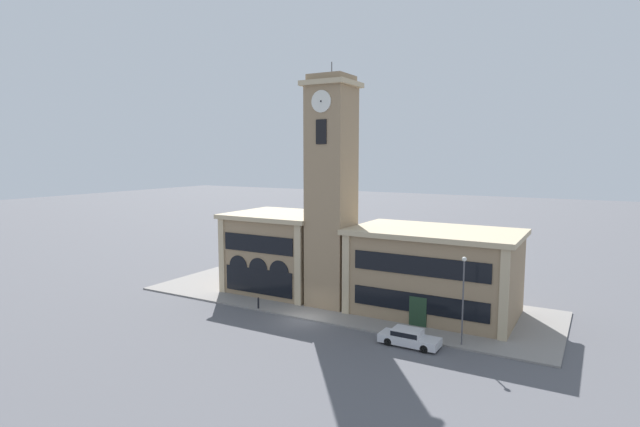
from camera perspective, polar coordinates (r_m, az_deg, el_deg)
name	(u,v)px	position (r m, az deg, el deg)	size (l,w,h in m)	color
ground_plane	(304,320)	(45.01, -1.85, -12.07)	(300.00, 300.00, 0.00)	#56565B
sidewalk_kerb	(340,300)	(50.72, 2.29, -9.82)	(41.01, 13.80, 0.15)	gray
clock_tower	(331,193)	(47.13, 1.31, 2.40)	(4.53, 4.53, 22.99)	#937A5B
town_hall_left_wing	(282,251)	(53.80, -4.33, -4.35)	(10.80, 9.38, 8.37)	#937A5B
town_hall_right_wing	(434,272)	(46.83, 12.91, -6.49)	(14.99, 9.38, 7.81)	#937A5B
parked_car_near	(409,337)	(39.72, 10.09, -13.74)	(4.61, 1.82, 1.28)	silver
street_lamp	(463,289)	(39.33, 16.06, -8.25)	(0.36, 0.36, 6.78)	#4C4C51
bollard	(258,303)	(47.93, -7.06, -10.11)	(0.18, 0.18, 1.06)	black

